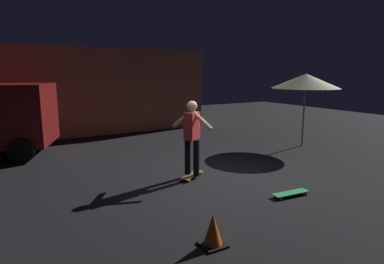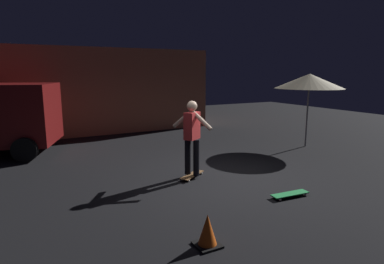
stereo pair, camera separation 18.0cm
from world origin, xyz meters
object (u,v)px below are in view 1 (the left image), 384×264
at_px(skateboard_ridden, 192,175).
at_px(traffic_cone, 213,231).
at_px(patio_umbrella, 306,81).
at_px(skater, 192,133).
at_px(skateboard_spare, 291,193).

relative_size(skateboard_ridden, traffic_cone, 1.67).
bearing_deg(traffic_cone, patio_umbrella, 32.11).
height_order(patio_umbrella, traffic_cone, patio_umbrella).
distance_m(patio_umbrella, traffic_cone, 7.23).
height_order(skateboard_ridden, skater, skater).
relative_size(skateboard_ridden, skateboard_spare, 0.97).
xyz_separation_m(skateboard_ridden, skater, (0.00, -0.00, 0.98)).
xyz_separation_m(skateboard_ridden, traffic_cone, (-1.22, -2.69, 0.16)).
height_order(skateboard_spare, traffic_cone, traffic_cone).
bearing_deg(skater, patio_umbrella, 12.29).
bearing_deg(skater, skateboard_ridden, 90.00).
bearing_deg(skateboard_spare, patio_umbrella, 39.25).
bearing_deg(traffic_cone, skateboard_ridden, 65.64).
bearing_deg(traffic_cone, skater, 65.64).
relative_size(patio_umbrella, skater, 1.38).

